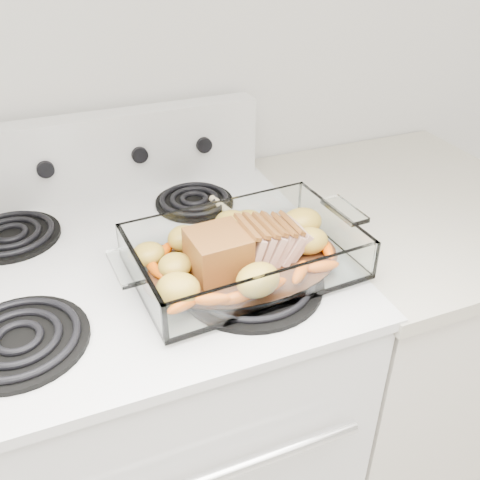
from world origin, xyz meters
name	(u,v)px	position (x,y,z in m)	size (l,w,h in m)	color
electric_range	(146,420)	(0.00, 1.66, 0.48)	(0.78, 0.70, 1.12)	silver
counter_right	(386,349)	(0.67, 1.66, 0.47)	(0.58, 0.68, 0.93)	silver
baking_dish	(244,259)	(0.20, 1.54, 0.96)	(0.39, 0.25, 0.07)	white
pork_roast	(237,249)	(0.18, 1.54, 0.99)	(0.22, 0.10, 0.08)	brown
roast_vegetables	(234,243)	(0.19, 1.58, 0.97)	(0.40, 0.22, 0.05)	orange
wooden_spoon	(258,232)	(0.27, 1.64, 0.94)	(0.09, 0.25, 0.02)	beige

